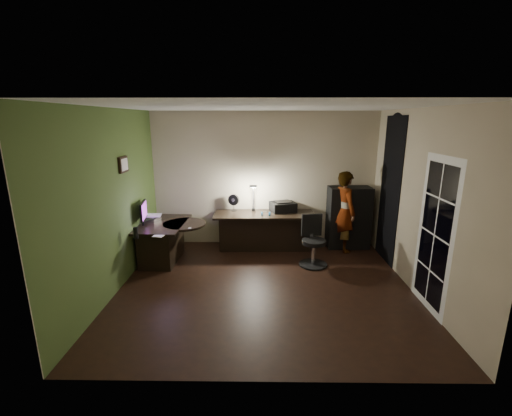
{
  "coord_description": "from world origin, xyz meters",
  "views": [
    {
      "loc": [
        -0.07,
        -4.86,
        2.53
      ],
      "look_at": [
        -0.15,
        1.05,
        1.0
      ],
      "focal_mm": 24.0,
      "sensor_mm": 36.0,
      "label": 1
    }
  ],
  "objects_px": {
    "desk_left": "(164,242)",
    "office_chair": "(314,242)",
    "person": "(345,212)",
    "desk_right": "(264,231)",
    "monitor": "(143,217)",
    "cabinet": "(348,217)"
  },
  "relations": [
    {
      "from": "desk_left",
      "to": "cabinet",
      "type": "distance_m",
      "value": 3.62
    },
    {
      "from": "cabinet",
      "to": "person",
      "type": "relative_size",
      "value": 0.78
    },
    {
      "from": "desk_left",
      "to": "office_chair",
      "type": "distance_m",
      "value": 2.71
    },
    {
      "from": "desk_left",
      "to": "monitor",
      "type": "relative_size",
      "value": 2.54
    },
    {
      "from": "desk_right",
      "to": "monitor",
      "type": "distance_m",
      "value": 2.33
    },
    {
      "from": "cabinet",
      "to": "office_chair",
      "type": "height_order",
      "value": "cabinet"
    },
    {
      "from": "person",
      "to": "desk_right",
      "type": "bearing_deg",
      "value": 69.77
    },
    {
      "from": "cabinet",
      "to": "monitor",
      "type": "height_order",
      "value": "cabinet"
    },
    {
      "from": "desk_left",
      "to": "desk_right",
      "type": "distance_m",
      "value": 1.93
    },
    {
      "from": "monitor",
      "to": "cabinet",
      "type": "bearing_deg",
      "value": 3.72
    },
    {
      "from": "monitor",
      "to": "office_chair",
      "type": "relative_size",
      "value": 0.54
    },
    {
      "from": "desk_left",
      "to": "monitor",
      "type": "bearing_deg",
      "value": -155.56
    },
    {
      "from": "cabinet",
      "to": "person",
      "type": "bearing_deg",
      "value": -126.93
    },
    {
      "from": "desk_left",
      "to": "monitor",
      "type": "height_order",
      "value": "monitor"
    },
    {
      "from": "desk_left",
      "to": "office_chair",
      "type": "bearing_deg",
      "value": -2.44
    },
    {
      "from": "desk_left",
      "to": "monitor",
      "type": "xyz_separation_m",
      "value": [
        -0.31,
        -0.13,
        0.5
      ]
    },
    {
      "from": "monitor",
      "to": "desk_left",
      "type": "bearing_deg",
      "value": 13.51
    },
    {
      "from": "cabinet",
      "to": "office_chair",
      "type": "bearing_deg",
      "value": -133.45
    },
    {
      "from": "desk_right",
      "to": "monitor",
      "type": "xyz_separation_m",
      "value": [
        -2.15,
        -0.73,
        0.49
      ]
    },
    {
      "from": "desk_left",
      "to": "person",
      "type": "distance_m",
      "value": 3.47
    },
    {
      "from": "cabinet",
      "to": "monitor",
      "type": "relative_size",
      "value": 2.55
    },
    {
      "from": "desk_left",
      "to": "desk_right",
      "type": "height_order",
      "value": "desk_right"
    }
  ]
}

